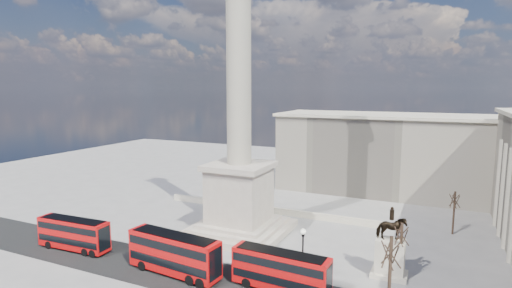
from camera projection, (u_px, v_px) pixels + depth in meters
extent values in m
plane|color=gray|center=(224.00, 244.00, 56.58)|extent=(180.00, 180.00, 0.00)
cube|color=black|center=(219.00, 282.00, 45.51)|extent=(120.00, 9.00, 0.01)
cube|color=beige|center=(240.00, 230.00, 61.01)|extent=(14.00, 14.00, 1.00)
cube|color=beige|center=(240.00, 225.00, 60.91)|extent=(12.00, 12.00, 0.50)
cube|color=beige|center=(240.00, 222.00, 60.84)|extent=(10.00, 10.00, 0.50)
cube|color=beige|center=(239.00, 195.00, 60.25)|extent=(8.00, 8.00, 8.00)
cube|color=beige|center=(239.00, 166.00, 59.64)|extent=(9.00, 9.00, 0.80)
cylinder|color=#ADA58F|center=(239.00, 47.00, 57.23)|extent=(3.60, 3.60, 34.00)
cube|color=beige|center=(268.00, 210.00, 70.90)|extent=(40.00, 0.60, 1.10)
cube|color=#BFB49D|center=(401.00, 156.00, 83.22)|extent=(50.00, 16.00, 16.00)
cube|color=beige|center=(403.00, 116.00, 82.07)|extent=(51.00, 17.00, 0.60)
cube|color=red|center=(74.00, 233.00, 54.36)|extent=(10.80, 2.90, 3.94)
cube|color=black|center=(74.00, 238.00, 54.46)|extent=(10.38, 2.94, 0.88)
cube|color=black|center=(73.00, 226.00, 54.22)|extent=(10.38, 2.94, 0.88)
cube|color=black|center=(73.00, 219.00, 54.09)|extent=(9.72, 2.61, 0.06)
cylinder|color=black|center=(56.00, 242.00, 55.93)|extent=(1.18, 2.60, 1.07)
cylinder|color=black|center=(91.00, 249.00, 53.49)|extent=(1.18, 2.60, 1.07)
cylinder|color=black|center=(99.00, 251.00, 53.01)|extent=(1.18, 2.60, 1.07)
cube|color=red|center=(174.00, 253.00, 47.15)|extent=(12.26, 3.85, 4.44)
cube|color=black|center=(174.00, 259.00, 47.26)|extent=(11.78, 3.86, 0.99)
cube|color=black|center=(174.00, 244.00, 46.99)|extent=(11.78, 3.86, 0.99)
cube|color=black|center=(173.00, 235.00, 46.84)|extent=(11.03, 3.46, 0.07)
cylinder|color=black|center=(150.00, 262.00, 49.40)|extent=(1.47, 2.96, 1.21)
cylinder|color=black|center=(197.00, 276.00, 45.76)|extent=(1.47, 2.96, 1.21)
cylinder|color=black|center=(207.00, 279.00, 45.04)|extent=(1.47, 2.96, 1.21)
cube|color=red|center=(281.00, 270.00, 43.29)|extent=(11.02, 3.03, 4.01)
cube|color=black|center=(280.00, 276.00, 43.39)|extent=(10.58, 3.07, 0.89)
cube|color=black|center=(281.00, 261.00, 43.14)|extent=(10.58, 3.07, 0.89)
cube|color=black|center=(281.00, 252.00, 43.01)|extent=(9.91, 2.73, 0.06)
cylinder|color=black|center=(251.00, 279.00, 45.19)|extent=(1.22, 2.65, 1.09)
cylinder|color=black|center=(302.00, 287.00, 43.80)|extent=(0.47, 0.47, 0.53)
cylinder|color=black|center=(303.00, 262.00, 43.40)|extent=(0.17, 0.17, 6.37)
cylinder|color=black|center=(303.00, 235.00, 42.97)|extent=(0.32, 0.32, 0.32)
sphere|color=silver|center=(303.00, 232.00, 42.92)|extent=(0.59, 0.59, 0.59)
cube|color=beige|center=(389.00, 274.00, 46.92)|extent=(4.06, 3.04, 0.51)
cube|color=beige|center=(390.00, 258.00, 46.64)|extent=(3.24, 2.23, 4.46)
imported|color=black|center=(391.00, 229.00, 46.15)|extent=(3.56, 2.60, 2.74)
cylinder|color=black|center=(392.00, 215.00, 45.91)|extent=(0.51, 0.51, 1.22)
sphere|color=black|center=(392.00, 208.00, 45.81)|extent=(0.36, 0.36, 0.36)
cylinder|color=#332319|center=(390.00, 278.00, 37.81)|extent=(0.33, 0.33, 8.22)
cylinder|color=#332319|center=(401.00, 252.00, 45.36)|extent=(0.32, 0.32, 6.87)
cylinder|color=#332319|center=(454.00, 213.00, 60.02)|extent=(0.28, 0.28, 6.65)
imported|color=black|center=(283.00, 274.00, 45.90)|extent=(0.58, 0.40, 1.54)
imported|color=black|center=(269.00, 255.00, 50.57)|extent=(1.07, 1.10, 1.85)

